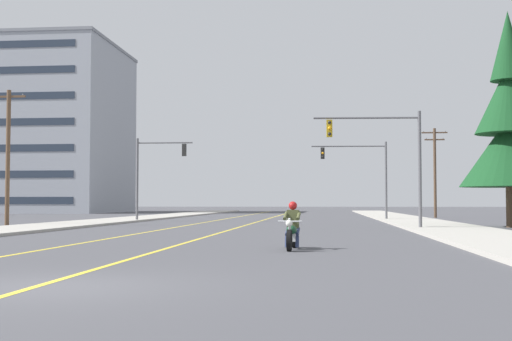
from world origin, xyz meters
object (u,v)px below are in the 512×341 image
Objects in this scene: motorcycle_with_rider at (292,230)px; traffic_signal_mid_right at (364,168)px; conifer_tree_right_verge_near at (509,127)px; traffic_signal_near_left at (153,167)px; utility_pole_right_far at (435,169)px; utility_pole_left_near at (8,154)px; traffic_signal_near_right at (388,150)px; apartment_building_far_left_block at (28,129)px.

motorcycle_with_rider is 33.97m from traffic_signal_mid_right.
conifer_tree_right_verge_near is at bearing -62.70° from traffic_signal_mid_right.
utility_pole_right_far reaches higher than traffic_signal_near_left.
utility_pole_left_near is 1.01× the size of utility_pole_right_far.
conifer_tree_right_verge_near is at bearing 28.45° from traffic_signal_near_right.
traffic_signal_near_left is 51.42m from apartment_building_far_left_block.
conifer_tree_right_verge_near is 73.54m from apartment_building_far_left_block.
utility_pole_right_far is at bearing 76.44° from traffic_signal_near_right.
traffic_signal_mid_right is 12.19m from utility_pole_right_far.
traffic_signal_near_right is 0.75× the size of utility_pole_right_far.
conifer_tree_right_verge_near is (0.37, -24.31, 1.20)m from utility_pole_right_far.
traffic_signal_near_left is 0.24× the size of apartment_building_far_left_block.
traffic_signal_near_left is 16.45m from traffic_signal_mid_right.
apartment_building_far_left_block reaches higher than conifer_tree_right_verge_near.
apartment_building_far_left_block is (-28.72, 41.97, 7.59)m from traffic_signal_near_left.
traffic_signal_near_left is 11.82m from utility_pole_left_near.
conifer_tree_right_verge_near is (23.21, -9.76, 1.63)m from traffic_signal_near_left.
utility_pole_right_far is (22.84, 14.55, 0.42)m from traffic_signal_near_left.
motorcycle_with_rider is at bearing -96.87° from traffic_signal_mid_right.
conifer_tree_right_verge_near reaches higher than motorcycle_with_rider.
utility_pole_left_near is (-22.33, -14.46, 0.19)m from traffic_signal_mid_right.
apartment_building_far_left_block is (-22.18, 51.81, 7.29)m from utility_pole_left_near.
motorcycle_with_rider is 0.35× the size of traffic_signal_mid_right.
apartment_building_far_left_block is at bearing 113.18° from utility_pole_left_near.
conifer_tree_right_verge_near reaches higher than traffic_signal_near_left.
utility_pole_left_near is (-6.54, -9.84, 0.30)m from traffic_signal_near_left.
apartment_building_far_left_block reaches higher than traffic_signal_near_right.
conifer_tree_right_verge_near reaches higher than traffic_signal_near_right.
traffic_signal_near_right is 0.50× the size of conifer_tree_right_verge_near.
utility_pole_left_near is (-18.29, 19.08, 3.77)m from motorcycle_with_rider.
traffic_signal_near_right is at bearing 74.30° from motorcycle_with_rider.
utility_pole_right_far is at bearing 32.50° from traffic_signal_near_left.
utility_pole_left_near is at bearing -66.82° from apartment_building_far_left_block.
traffic_signal_near_left is at bearing 157.19° from conifer_tree_right_verge_near.
utility_pole_left_near reaches higher than utility_pole_right_far.
utility_pole_right_far is 0.32× the size of apartment_building_far_left_block.
utility_pole_right_far is (29.38, 24.39, 0.12)m from utility_pole_left_near.
traffic_signal_mid_right is 58.59m from apartment_building_far_left_block.
utility_pole_left_near is 38.19m from utility_pole_right_far.
traffic_signal_near_right is 1.00× the size of traffic_signal_mid_right.
apartment_building_far_left_block reaches higher than utility_pole_left_near.
conifer_tree_right_verge_near is (29.75, 0.08, 1.33)m from utility_pole_left_near.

